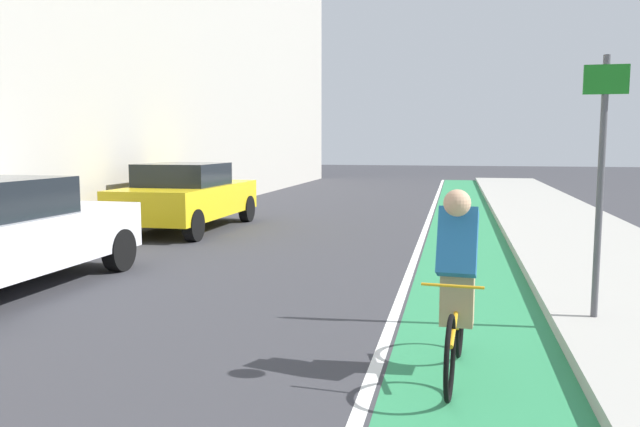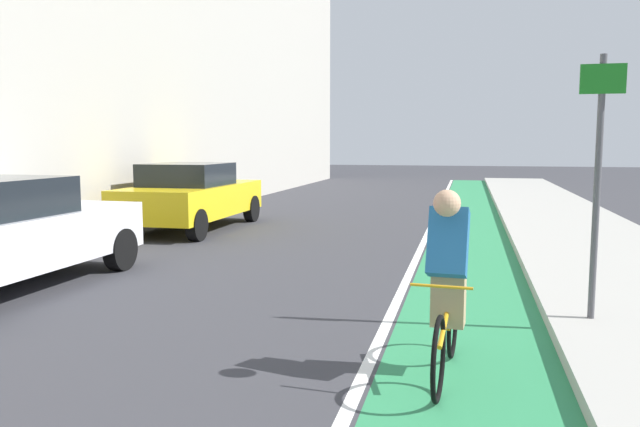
% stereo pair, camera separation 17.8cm
% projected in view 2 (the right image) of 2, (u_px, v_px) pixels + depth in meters
% --- Properties ---
extents(ground_plane, '(86.56, 86.56, 0.00)m').
position_uv_depth(ground_plane, '(310.00, 239.00, 12.99)').
color(ground_plane, '#38383D').
extents(bike_lane_paint, '(1.60, 39.35, 0.00)m').
position_uv_depth(bike_lane_paint, '(469.00, 231.00, 14.17)').
color(bike_lane_paint, '#2D8451').
rests_on(bike_lane_paint, ground).
extents(lane_divider_stripe, '(0.12, 39.35, 0.00)m').
position_uv_depth(lane_divider_stripe, '(429.00, 229.00, 14.38)').
color(lane_divider_stripe, white).
rests_on(lane_divider_stripe, ground).
extents(sidewalk_right, '(2.93, 39.35, 0.14)m').
position_uv_depth(sidewalk_right, '(575.00, 231.00, 13.64)').
color(sidewalk_right, '#A8A59E').
rests_on(sidewalk_right, ground).
extents(parked_sedan_yellow_cab, '(1.94, 4.38, 1.53)m').
position_uv_depth(parked_sedan_yellow_cab, '(191.00, 195.00, 14.30)').
color(parked_sedan_yellow_cab, yellow).
rests_on(parked_sedan_yellow_cab, ground).
extents(cyclist_mid, '(0.48, 1.73, 1.62)m').
position_uv_depth(cyclist_mid, '(448.00, 279.00, 5.23)').
color(cyclist_mid, black).
rests_on(cyclist_mid, ground).
extents(street_sign_post, '(0.44, 0.07, 2.74)m').
position_uv_depth(street_sign_post, '(598.00, 164.00, 6.41)').
color(street_sign_post, '#4C4C51').
rests_on(street_sign_post, sidewalk_right).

